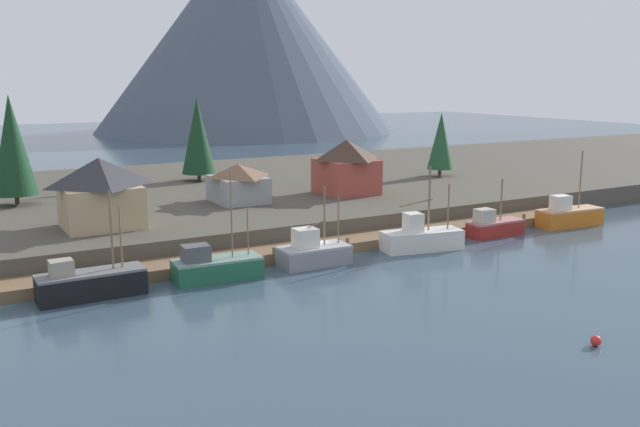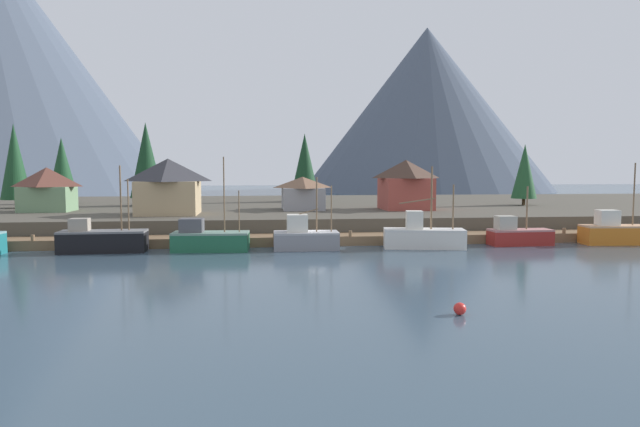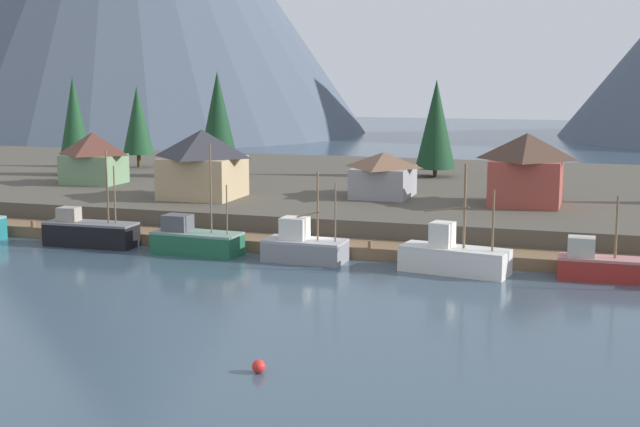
{
  "view_description": "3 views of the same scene",
  "coord_description": "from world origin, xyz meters",
  "px_view_note": "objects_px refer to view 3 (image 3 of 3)",
  "views": [
    {
      "loc": [
        -30.63,
        -55.16,
        17.04
      ],
      "look_at": [
        1.39,
        1.08,
        4.12
      ],
      "focal_mm": 38.31,
      "sensor_mm": 36.0,
      "label": 1
    },
    {
      "loc": [
        -5.66,
        -56.81,
        8.11
      ],
      "look_at": [
        1.07,
        2.99,
        3.23
      ],
      "focal_mm": 30.82,
      "sensor_mm": 36.0,
      "label": 2
    },
    {
      "loc": [
        21.51,
        -67.87,
        15.17
      ],
      "look_at": [
        -0.83,
        1.97,
        3.33
      ],
      "focal_mm": 49.57,
      "sensor_mm": 36.0,
      "label": 3
    }
  ],
  "objects_px": {
    "fishing_boat_black": "(90,233)",
    "house_green": "(93,157)",
    "fishing_boat_grey": "(303,247)",
    "conifer_back_left": "(138,120)",
    "fishing_boat_red": "(601,265)",
    "house_red": "(526,168)",
    "conifer_near_left": "(218,119)",
    "conifer_mid_right": "(74,121)",
    "fishing_boat_green": "(195,240)",
    "fishing_boat_white": "(453,257)",
    "house_grey": "(383,174)",
    "conifer_near_right": "(436,124)",
    "house_tan": "(202,163)",
    "channel_buoy": "(259,366)"
  },
  "relations": [
    {
      "from": "house_tan",
      "to": "channel_buoy",
      "type": "height_order",
      "value": "house_tan"
    },
    {
      "from": "house_green",
      "to": "conifer_mid_right",
      "type": "height_order",
      "value": "conifer_mid_right"
    },
    {
      "from": "fishing_boat_green",
      "to": "channel_buoy",
      "type": "xyz_separation_m",
      "value": [
        16.04,
        -26.0,
        -0.79
      ]
    },
    {
      "from": "fishing_boat_green",
      "to": "conifer_near_left",
      "type": "distance_m",
      "value": 35.0
    },
    {
      "from": "fishing_boat_red",
      "to": "house_grey",
      "type": "xyz_separation_m",
      "value": [
        -21.43,
        20.41,
        3.73
      ]
    },
    {
      "from": "fishing_boat_red",
      "to": "conifer_near_right",
      "type": "distance_m",
      "value": 44.53
    },
    {
      "from": "fishing_boat_grey",
      "to": "conifer_back_left",
      "type": "relative_size",
      "value": 0.68
    },
    {
      "from": "fishing_boat_green",
      "to": "house_green",
      "type": "bearing_deg",
      "value": 140.58
    },
    {
      "from": "fishing_boat_black",
      "to": "house_tan",
      "type": "bearing_deg",
      "value": 72.9
    },
    {
      "from": "fishing_boat_black",
      "to": "fishing_boat_white",
      "type": "bearing_deg",
      "value": -2.16
    },
    {
      "from": "conifer_back_left",
      "to": "house_green",
      "type": "bearing_deg",
      "value": -77.55
    },
    {
      "from": "fishing_boat_white",
      "to": "house_green",
      "type": "xyz_separation_m",
      "value": [
        -44.66,
        21.76,
        4.28
      ]
    },
    {
      "from": "conifer_near_right",
      "to": "fishing_boat_grey",
      "type": "bearing_deg",
      "value": -94.85
    },
    {
      "from": "fishing_boat_black",
      "to": "fishing_boat_grey",
      "type": "xyz_separation_m",
      "value": [
        19.88,
        -0.26,
        -0.0
      ]
    },
    {
      "from": "fishing_boat_grey",
      "to": "house_red",
      "type": "height_order",
      "value": "house_red"
    },
    {
      "from": "house_grey",
      "to": "conifer_near_right",
      "type": "height_order",
      "value": "conifer_near_right"
    },
    {
      "from": "conifer_mid_right",
      "to": "conifer_back_left",
      "type": "bearing_deg",
      "value": 73.36
    },
    {
      "from": "fishing_boat_green",
      "to": "conifer_near_left",
      "type": "xyz_separation_m",
      "value": [
        -12.07,
        31.78,
        8.33
      ]
    },
    {
      "from": "conifer_near_left",
      "to": "conifer_mid_right",
      "type": "distance_m",
      "value": 17.95
    },
    {
      "from": "house_green",
      "to": "conifer_near_left",
      "type": "bearing_deg",
      "value": 43.95
    },
    {
      "from": "conifer_mid_right",
      "to": "fishing_boat_grey",
      "type": "bearing_deg",
      "value": -35.63
    },
    {
      "from": "fishing_boat_white",
      "to": "fishing_boat_red",
      "type": "xyz_separation_m",
      "value": [
        10.73,
        0.95,
        -0.12
      ]
    },
    {
      "from": "fishing_boat_red",
      "to": "conifer_near_right",
      "type": "height_order",
      "value": "conifer_near_right"
    },
    {
      "from": "fishing_boat_red",
      "to": "house_red",
      "type": "distance_m",
      "value": 21.01
    },
    {
      "from": "fishing_boat_grey",
      "to": "conifer_near_left",
      "type": "height_order",
      "value": "conifer_near_left"
    },
    {
      "from": "house_grey",
      "to": "channel_buoy",
      "type": "height_order",
      "value": "house_grey"
    },
    {
      "from": "conifer_near_right",
      "to": "channel_buoy",
      "type": "relative_size",
      "value": 16.77
    },
    {
      "from": "fishing_boat_green",
      "to": "conifer_near_left",
      "type": "relative_size",
      "value": 0.73
    },
    {
      "from": "fishing_boat_grey",
      "to": "channel_buoy",
      "type": "relative_size",
      "value": 10.45
    },
    {
      "from": "house_red",
      "to": "house_green",
      "type": "bearing_deg",
      "value": 178.01
    },
    {
      "from": "house_grey",
      "to": "channel_buoy",
      "type": "bearing_deg",
      "value": -83.95
    },
    {
      "from": "house_green",
      "to": "channel_buoy",
      "type": "relative_size",
      "value": 9.34
    },
    {
      "from": "conifer_mid_right",
      "to": "conifer_back_left",
      "type": "xyz_separation_m",
      "value": [
        3.03,
        10.13,
        -0.43
      ]
    },
    {
      "from": "house_grey",
      "to": "conifer_near_left",
      "type": "relative_size",
      "value": 0.56
    },
    {
      "from": "fishing_boat_white",
      "to": "conifer_near_left",
      "type": "relative_size",
      "value": 0.67
    },
    {
      "from": "fishing_boat_black",
      "to": "house_tan",
      "type": "relative_size",
      "value": 1.11
    },
    {
      "from": "fishing_boat_grey",
      "to": "house_tan",
      "type": "distance_m",
      "value": 22.01
    },
    {
      "from": "fishing_boat_green",
      "to": "fishing_boat_red",
      "type": "bearing_deg",
      "value": 4.56
    },
    {
      "from": "fishing_boat_green",
      "to": "house_grey",
      "type": "relative_size",
      "value": 1.3
    },
    {
      "from": "house_grey",
      "to": "conifer_back_left",
      "type": "bearing_deg",
      "value": 155.3
    },
    {
      "from": "fishing_boat_black",
      "to": "conifer_near_left",
      "type": "relative_size",
      "value": 0.67
    },
    {
      "from": "conifer_near_left",
      "to": "conifer_near_right",
      "type": "relative_size",
      "value": 1.08
    },
    {
      "from": "fishing_boat_black",
      "to": "conifer_mid_right",
      "type": "height_order",
      "value": "conifer_mid_right"
    },
    {
      "from": "house_grey",
      "to": "conifer_near_right",
      "type": "bearing_deg",
      "value": 84.3
    },
    {
      "from": "fishing_boat_white",
      "to": "conifer_near_left",
      "type": "xyz_separation_m",
      "value": [
        -33.85,
        32.19,
        8.26
      ]
    },
    {
      "from": "fishing_boat_black",
      "to": "house_green",
      "type": "relative_size",
      "value": 1.29
    },
    {
      "from": "fishing_boat_green",
      "to": "conifer_mid_right",
      "type": "height_order",
      "value": "conifer_mid_right"
    },
    {
      "from": "house_red",
      "to": "conifer_near_left",
      "type": "xyz_separation_m",
      "value": [
        -37.45,
        12.1,
        3.45
      ]
    },
    {
      "from": "fishing_boat_white",
      "to": "conifer_near_right",
      "type": "height_order",
      "value": "conifer_near_right"
    },
    {
      "from": "fishing_boat_green",
      "to": "house_tan",
      "type": "relative_size",
      "value": 1.22
    }
  ]
}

